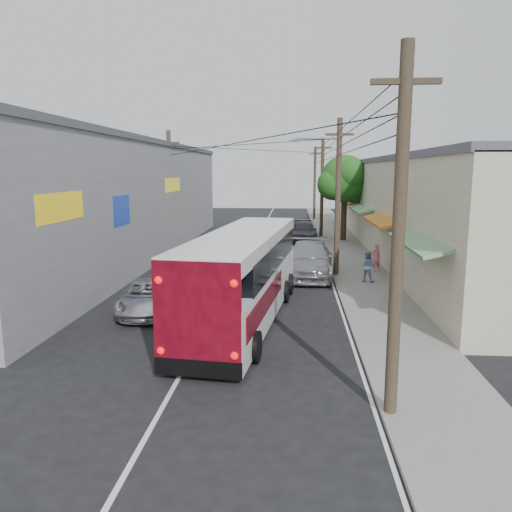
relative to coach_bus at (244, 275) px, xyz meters
The scene contains 13 objects.
ground 5.47m from the coach_bus, 103.45° to the right, with size 120.00×120.00×0.00m, color black.
sidewalk 15.93m from the coach_bus, 70.50° to the left, with size 3.00×80.00×0.12m, color slate.
building_right 19.61m from the coach_bus, 60.00° to the left, with size 7.09×40.00×6.25m.
building_left 16.29m from the coach_bus, 126.89° to the left, with size 7.20×36.00×7.25m.
utility_poles 15.58m from the coach_bus, 82.85° to the left, with size 11.80×45.28×8.00m.
street_tree 21.91m from the coach_bus, 74.88° to the left, with size 4.40×4.00×6.60m.
coach_bus is the anchor object (origin of this frame).
jeepney 4.01m from the coach_bus, 169.43° to the left, with size 2.03×4.40×1.22m, color silver.
parked_suv 8.39m from the coach_bus, 71.94° to the left, with size 2.42×5.94×1.72m, color #97979E.
parked_car_mid 21.08m from the coach_bus, 82.94° to the left, with size 1.89×4.70×1.60m, color #26262B.
parked_car_far 24.78m from the coach_bus, 84.00° to the left, with size 1.35×3.86×1.27m, color black.
pedestrian_near 10.85m from the coach_bus, 55.20° to the left, with size 0.54×0.36×1.49m, color pink.
pedestrian_far 8.26m from the coach_bus, 49.54° to the left, with size 0.75×0.59×1.55m, color #8BA8CB.
Camera 1 is at (3.00, -12.62, 5.45)m, focal length 35.00 mm.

